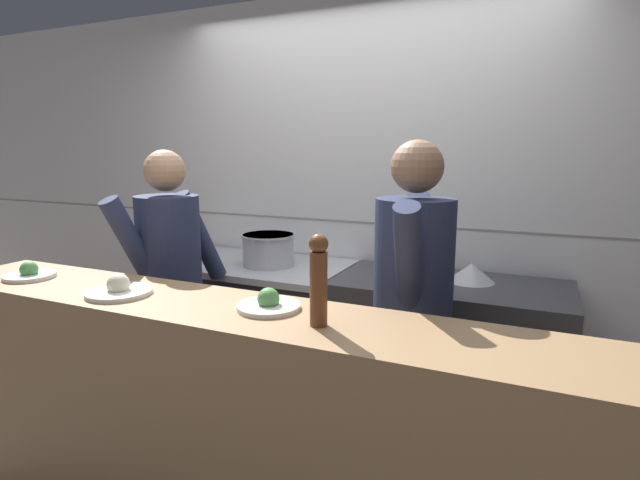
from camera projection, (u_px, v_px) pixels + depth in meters
name	position (u px, v px, depth m)	size (l,w,h in m)	color
wall_back_tiled	(365.00, 199.00, 3.27)	(8.00, 0.06, 2.60)	white
oven_range	(255.00, 328.00, 3.31)	(1.22, 0.71, 0.90)	#232326
prep_counter	(447.00, 361.00, 2.80)	(1.26, 0.65, 0.91)	#38383D
pass_counter	(235.00, 434.00, 1.97)	(2.93, 0.45, 1.04)	#93704C
stock_pot	(268.00, 249.00, 3.14)	(0.34, 0.34, 0.20)	#B7BABF
mixing_bowl_steel	(471.00, 272.00, 2.73)	(0.25, 0.25, 0.10)	#B7BABF
chefs_knife	(404.00, 283.00, 2.69)	(0.37, 0.05, 0.02)	#B7BABF
plated_dish_main	(29.00, 274.00, 2.30)	(0.22, 0.22, 0.08)	white
plated_dish_appetiser	(119.00, 289.00, 2.04)	(0.26, 0.26, 0.09)	white
plated_dish_dessert	(269.00, 304.00, 1.85)	(0.24, 0.24, 0.08)	white
pepper_mill	(319.00, 278.00, 1.65)	(0.07, 0.07, 0.31)	brown
chef_head_cook	(171.00, 286.00, 2.67)	(0.42, 0.70, 1.62)	black
chef_sous	(412.00, 312.00, 2.17)	(0.38, 0.73, 1.66)	black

